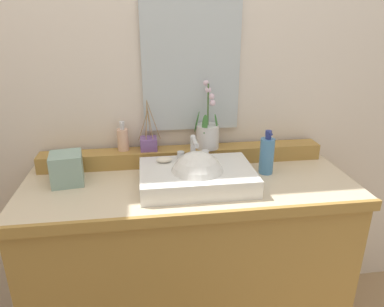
# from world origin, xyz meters

# --- Properties ---
(wall_back) EXTENTS (3.31, 0.20, 2.66)m
(wall_back) POSITION_xyz_m (0.00, 0.38, 1.33)
(wall_back) COLOR silver
(wall_back) RESTS_ON ground
(vanity_cabinet) EXTENTS (1.44, 0.56, 0.88)m
(vanity_cabinet) POSITION_xyz_m (0.00, -0.00, 0.44)
(vanity_cabinet) COLOR #A77C3A
(vanity_cabinet) RESTS_ON ground
(back_ledge) EXTENTS (1.36, 0.10, 0.08)m
(back_ledge) POSITION_xyz_m (0.00, 0.21, 0.91)
(back_ledge) COLOR #A77C3A
(back_ledge) RESTS_ON vanity_cabinet
(sink_basin) EXTENTS (0.48, 0.33, 0.26)m
(sink_basin) POSITION_xyz_m (0.03, -0.05, 0.91)
(sink_basin) COLOR white
(sink_basin) RESTS_ON vanity_cabinet
(soap_bar) EXTENTS (0.07, 0.04, 0.02)m
(soap_bar) POSITION_xyz_m (-0.10, 0.05, 0.96)
(soap_bar) COLOR beige
(soap_bar) RESTS_ON sink_basin
(potted_plant) EXTENTS (0.12, 0.11, 0.32)m
(potted_plant) POSITION_xyz_m (0.12, 0.21, 1.02)
(potted_plant) COLOR silver
(potted_plant) RESTS_ON back_ledge
(soap_dispenser) EXTENTS (0.05, 0.06, 0.14)m
(soap_dispenser) POSITION_xyz_m (-0.29, 0.23, 1.00)
(soap_dispenser) COLOR beige
(soap_dispenser) RESTS_ON back_ledge
(reed_diffuser) EXTENTS (0.11, 0.08, 0.24)m
(reed_diffuser) POSITION_xyz_m (-0.17, 0.22, 0.98)
(reed_diffuser) COLOR #785296
(reed_diffuser) RESTS_ON back_ledge
(lotion_bottle) EXTENTS (0.06, 0.07, 0.20)m
(lotion_bottle) POSITION_xyz_m (0.36, 0.04, 0.96)
(lotion_bottle) COLOR teal
(lotion_bottle) RESTS_ON vanity_cabinet
(tissue_box) EXTENTS (0.15, 0.15, 0.13)m
(tissue_box) POSITION_xyz_m (-0.52, 0.06, 0.94)
(tissue_box) COLOR #86A698
(tissue_box) RESTS_ON vanity_cabinet
(mirror) EXTENTS (0.46, 0.02, 0.59)m
(mirror) POSITION_xyz_m (0.05, 0.27, 1.32)
(mirror) COLOR silver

